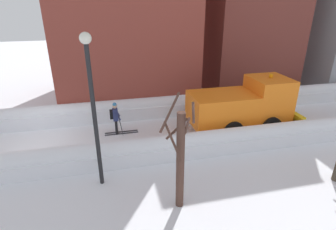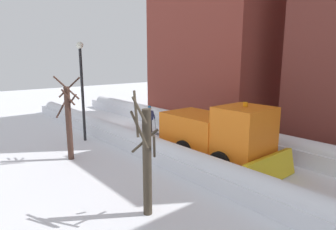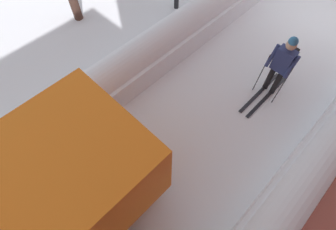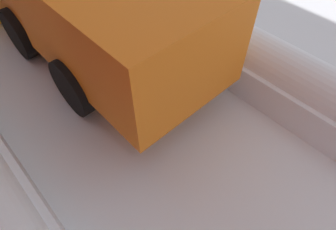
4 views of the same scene
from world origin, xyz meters
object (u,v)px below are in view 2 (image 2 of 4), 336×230
(street_lamp, at_px, (82,80))
(bare_tree_near, at_px, (69,120))
(traffic_light_pole, at_px, (203,87))
(plow_truck, at_px, (219,133))
(bare_tree_mid, at_px, (147,159))
(skier, at_px, (150,117))

(street_lamp, bearing_deg, bare_tree_near, 54.38)
(traffic_light_pole, distance_m, street_lamp, 7.80)
(street_lamp, xyz_separation_m, bare_tree_near, (1.92, 2.68, -1.68))
(plow_truck, distance_m, bare_tree_mid, 5.41)
(plow_truck, bearing_deg, traffic_light_pole, -129.61)
(skier, xyz_separation_m, street_lamp, (4.26, -0.83, 2.64))
(plow_truck, height_order, bare_tree_near, bare_tree_near)
(traffic_light_pole, bearing_deg, bare_tree_near, -1.13)
(plow_truck, relative_size, traffic_light_pole, 1.39)
(skier, height_order, bare_tree_near, bare_tree_near)
(plow_truck, height_order, bare_tree_mid, bare_tree_mid)
(plow_truck, xyz_separation_m, bare_tree_mid, (5.18, 1.49, 0.37))
(bare_tree_near, bearing_deg, traffic_light_pole, 178.87)
(skier, distance_m, bare_tree_mid, 10.52)
(skier, distance_m, bare_tree_near, 6.52)
(plow_truck, bearing_deg, bare_tree_mid, 16.08)
(bare_tree_mid, bearing_deg, traffic_light_pole, -145.33)
(plow_truck, height_order, traffic_light_pole, traffic_light_pole)
(skier, xyz_separation_m, traffic_light_pole, (-2.97, 2.03, 2.02))
(street_lamp, bearing_deg, skier, 168.92)
(street_lamp, bearing_deg, plow_truck, 112.31)
(street_lamp, relative_size, bare_tree_near, 1.41)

